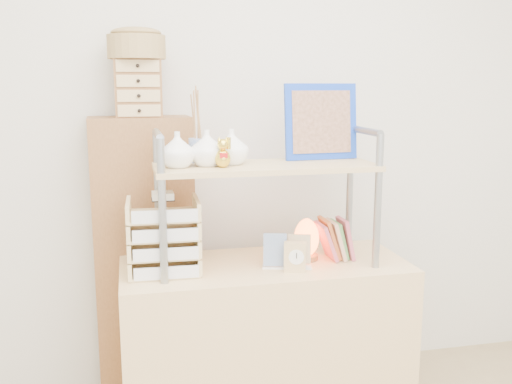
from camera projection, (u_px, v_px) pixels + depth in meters
room_shell at (341, 3)px, 1.45m from camera, size 3.42×3.41×2.61m
desk at (265, 346)px, 2.47m from camera, size 1.20×0.50×0.75m
cabinet at (145, 262)px, 2.66m from camera, size 0.46×0.26×1.35m
hutch at (254, 163)px, 2.32m from camera, size 0.90×0.34×0.75m
letter_tray at (164, 240)px, 2.27m from camera, size 0.28×0.26×0.33m
salt_lamp at (306, 239)px, 2.44m from camera, size 0.12×0.11×0.18m
desk_clock at (295, 257)px, 2.28m from camera, size 0.09×0.06×0.12m
postcard_stand at (287, 258)px, 2.34m from camera, size 0.21×0.11×0.14m
drawer_chest at (138, 88)px, 2.49m from camera, size 0.20×0.16×0.25m
woven_basket at (137, 47)px, 2.46m from camera, size 0.25×0.25×0.10m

